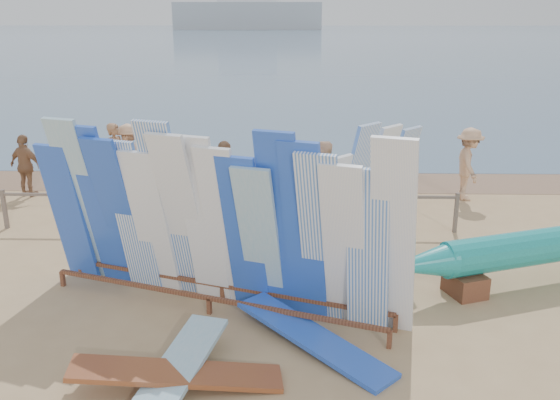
{
  "coord_description": "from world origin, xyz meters",
  "views": [
    {
      "loc": [
        2.44,
        -9.36,
        4.6
      ],
      "look_at": [
        2.18,
        1.37,
        1.22
      ],
      "focal_mm": 38.0,
      "sensor_mm": 36.0,
      "label": 1
    }
  ],
  "objects_px": {
    "main_surfboard_rack": "(214,227)",
    "beach_chair_left": "(172,209)",
    "flat_board_d": "(313,347)",
    "beach_chair_right": "(289,211)",
    "beachgoer_extra_1": "(26,166)",
    "beachgoer_3": "(129,156)",
    "outrigger_canoe": "(560,246)",
    "beachgoer_extra_0": "(468,164)",
    "beachgoer_1": "(117,158)",
    "stroller": "(276,202)",
    "flat_board_c": "(178,387)",
    "flat_board_b": "(171,393)",
    "beachgoer_7": "(379,170)",
    "beachgoer_4": "(225,181)",
    "vendor_table": "(305,276)",
    "beachgoer_8": "(322,182)",
    "side_surfboard_rack": "(362,203)"
  },
  "relations": [
    {
      "from": "main_surfboard_rack",
      "to": "beach_chair_left",
      "type": "xyz_separation_m",
      "value": [
        -1.58,
        4.3,
        -1.13
      ]
    },
    {
      "from": "flat_board_d",
      "to": "beach_chair_right",
      "type": "distance_m",
      "value": 5.41
    },
    {
      "from": "beachgoer_extra_1",
      "to": "beachgoer_3",
      "type": "height_order",
      "value": "beachgoer_3"
    },
    {
      "from": "beach_chair_left",
      "to": "beach_chair_right",
      "type": "distance_m",
      "value": 2.72
    },
    {
      "from": "outrigger_canoe",
      "to": "beachgoer_extra_1",
      "type": "distance_m",
      "value": 12.73
    },
    {
      "from": "beach_chair_right",
      "to": "beachgoer_extra_0",
      "type": "relative_size",
      "value": 0.5
    },
    {
      "from": "beachgoer_1",
      "to": "beachgoer_extra_1",
      "type": "bearing_deg",
      "value": 126.01
    },
    {
      "from": "beachgoer_1",
      "to": "stroller",
      "type": "bearing_deg",
      "value": -95.36
    },
    {
      "from": "flat_board_c",
      "to": "flat_board_b",
      "type": "bearing_deg",
      "value": 141.34
    },
    {
      "from": "main_surfboard_rack",
      "to": "beachgoer_3",
      "type": "distance_m",
      "value": 7.76
    },
    {
      "from": "flat_board_d",
      "to": "beachgoer_extra_1",
      "type": "xyz_separation_m",
      "value": [
        -7.28,
        7.28,
        0.82
      ]
    },
    {
      "from": "beachgoer_1",
      "to": "main_surfboard_rack",
      "type": "bearing_deg",
      "value": -128.93
    },
    {
      "from": "beachgoer_7",
      "to": "beach_chair_left",
      "type": "bearing_deg",
      "value": 128.53
    },
    {
      "from": "beachgoer_3",
      "to": "beachgoer_extra_0",
      "type": "xyz_separation_m",
      "value": [
        8.99,
        -0.92,
        0.05
      ]
    },
    {
      "from": "beachgoer_4",
      "to": "beachgoer_3",
      "type": "bearing_deg",
      "value": 11.55
    },
    {
      "from": "beach_chair_right",
      "to": "beachgoer_extra_0",
      "type": "height_order",
      "value": "beachgoer_extra_0"
    },
    {
      "from": "beach_chair_left",
      "to": "beachgoer_extra_0",
      "type": "bearing_deg",
      "value": 18.59
    },
    {
      "from": "vendor_table",
      "to": "beachgoer_extra_0",
      "type": "relative_size",
      "value": 0.57
    },
    {
      "from": "flat_board_b",
      "to": "beach_chair_left",
      "type": "height_order",
      "value": "beach_chair_left"
    },
    {
      "from": "outrigger_canoe",
      "to": "flat_board_d",
      "type": "relative_size",
      "value": 2.56
    },
    {
      "from": "beach_chair_left",
      "to": "beachgoer_1",
      "type": "bearing_deg",
      "value": 134.38
    },
    {
      "from": "flat_board_b",
      "to": "beachgoer_extra_1",
      "type": "relative_size",
      "value": 1.64
    },
    {
      "from": "stroller",
      "to": "beachgoer_3",
      "type": "distance_m",
      "value": 4.98
    },
    {
      "from": "main_surfboard_rack",
      "to": "beachgoer_4",
      "type": "bearing_deg",
      "value": 113.62
    },
    {
      "from": "main_surfboard_rack",
      "to": "flat_board_b",
      "type": "height_order",
      "value": "main_surfboard_rack"
    },
    {
      "from": "stroller",
      "to": "beachgoer_7",
      "type": "bearing_deg",
      "value": 48.15
    },
    {
      "from": "flat_board_b",
      "to": "outrigger_canoe",
      "type": "bearing_deg",
      "value": 43.78
    },
    {
      "from": "beach_chair_left",
      "to": "beachgoer_3",
      "type": "distance_m",
      "value": 3.26
    },
    {
      "from": "main_surfboard_rack",
      "to": "beachgoer_1",
      "type": "xyz_separation_m",
      "value": [
        -3.49,
        6.6,
        -0.47
      ]
    },
    {
      "from": "vendor_table",
      "to": "beachgoer_1",
      "type": "relative_size",
      "value": 0.58
    },
    {
      "from": "stroller",
      "to": "beachgoer_extra_1",
      "type": "relative_size",
      "value": 0.72
    },
    {
      "from": "outrigger_canoe",
      "to": "flat_board_d",
      "type": "bearing_deg",
      "value": -171.61
    },
    {
      "from": "outrigger_canoe",
      "to": "beachgoer_extra_0",
      "type": "bearing_deg",
      "value": 73.65
    },
    {
      "from": "beachgoer_8",
      "to": "beachgoer_extra_0",
      "type": "distance_m",
      "value": 4.21
    },
    {
      "from": "main_surfboard_rack",
      "to": "beach_chair_right",
      "type": "xyz_separation_m",
      "value": [
        1.14,
        4.2,
        -1.12
      ]
    },
    {
      "from": "side_surfboard_rack",
      "to": "beach_chair_left",
      "type": "relative_size",
      "value": 3.18
    },
    {
      "from": "main_surfboard_rack",
      "to": "side_surfboard_rack",
      "type": "distance_m",
      "value": 2.99
    },
    {
      "from": "beach_chair_left",
      "to": "beachgoer_3",
      "type": "bearing_deg",
      "value": 126.6
    },
    {
      "from": "outrigger_canoe",
      "to": "beachgoer_7",
      "type": "distance_m",
      "value": 5.37
    },
    {
      "from": "beachgoer_3",
      "to": "beachgoer_extra_0",
      "type": "bearing_deg",
      "value": 73.37
    },
    {
      "from": "outrigger_canoe",
      "to": "beach_chair_left",
      "type": "distance_m",
      "value": 8.21
    },
    {
      "from": "beachgoer_8",
      "to": "beachgoer_1",
      "type": "distance_m",
      "value": 5.85
    },
    {
      "from": "beachgoer_extra_0",
      "to": "beach_chair_right",
      "type": "bearing_deg",
      "value": 114.48
    },
    {
      "from": "main_surfboard_rack",
      "to": "flat_board_b",
      "type": "relative_size",
      "value": 2.28
    },
    {
      "from": "side_surfboard_rack",
      "to": "beach_chair_left",
      "type": "distance_m",
      "value": 4.99
    },
    {
      "from": "beachgoer_4",
      "to": "beachgoer_1",
      "type": "distance_m",
      "value": 3.86
    },
    {
      "from": "beachgoer_8",
      "to": "flat_board_c",
      "type": "bearing_deg",
      "value": 51.93
    },
    {
      "from": "flat_board_c",
      "to": "beachgoer_4",
      "type": "bearing_deg",
      "value": -6.14
    },
    {
      "from": "main_surfboard_rack",
      "to": "beach_chair_right",
      "type": "distance_m",
      "value": 4.5
    },
    {
      "from": "stroller",
      "to": "beachgoer_7",
      "type": "xyz_separation_m",
      "value": [
        2.59,
        1.69,
        0.33
      ]
    }
  ]
}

